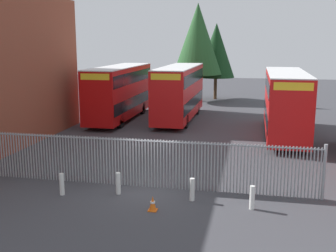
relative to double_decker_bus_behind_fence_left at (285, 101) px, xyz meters
name	(u,v)px	position (x,y,z in m)	size (l,w,h in m)	color
ground_plane	(181,145)	(-6.52, -3.81, -2.42)	(100.00, 100.00, 0.00)	#3D3D42
palisade_fence	(139,161)	(-7.00, -11.81, -1.24)	(15.83, 0.14, 2.35)	gray
double_decker_bus_behind_fence_left	(285,101)	(0.00, 0.00, 0.00)	(2.54, 10.81, 4.42)	red
double_decker_bus_behind_fence_right	(179,91)	(-8.18, 4.66, 0.00)	(2.54, 10.81, 4.42)	red
double_decker_bus_far_back	(120,91)	(-13.01, 3.71, 0.00)	(2.54, 10.81, 4.42)	#B70C0C
bollard_near_left	(62,184)	(-9.93, -13.53, -1.95)	(0.20, 0.20, 0.95)	silver
bollard_center_front	(118,183)	(-7.62, -12.95, -1.95)	(0.20, 0.20, 0.95)	silver
bollard_near_right	(192,189)	(-4.41, -13.04, -1.95)	(0.20, 0.20, 0.95)	silver
bollard_far_right	(252,198)	(-2.00, -13.46, -1.95)	(0.20, 0.20, 0.95)	silver
traffic_cone_by_gate	(153,203)	(-5.75, -14.39, -2.13)	(0.34, 0.34, 0.59)	orange
tree_tall_back	(216,50)	(-6.45, 17.86, 2.99)	(4.16, 4.16, 8.40)	#4C3823
tree_short_side	(198,39)	(-8.23, 15.76, 4.23)	(5.21, 5.21, 10.38)	#4C3823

